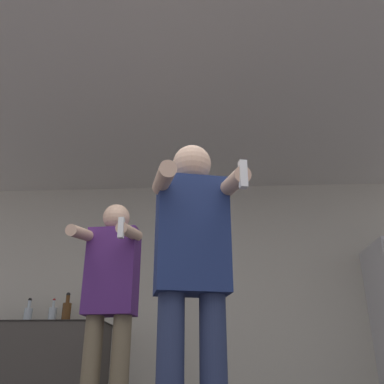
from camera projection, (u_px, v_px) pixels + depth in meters
The scene contains 8 objects.
wall_back at pixel (189, 294), 4.71m from camera, with size 7.00×0.06×2.55m.
ceiling_slab at pixel (179, 114), 3.77m from camera, with size 7.00×3.62×0.05m.
counter at pixel (21, 373), 4.19m from camera, with size 1.64×0.58×0.94m.
bottle_short_whiskey at pixel (28, 314), 4.48m from camera, with size 0.08×0.08×0.26m.
bottle_tall_gin at pixel (52, 315), 4.46m from camera, with size 0.08×0.08×0.26m.
bottle_dark_rum at pixel (66, 311), 4.47m from camera, with size 0.09×0.09×0.32m.
person_woman_foreground at pixel (192, 267), 2.20m from camera, with size 0.52×0.57×1.68m.
person_man_side at pixel (110, 295), 3.05m from camera, with size 0.46×0.56×1.68m.
Camera 1 is at (0.27, -1.64, 0.46)m, focal length 40.00 mm.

